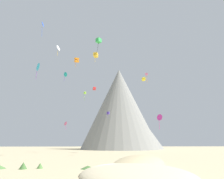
{
  "coord_description": "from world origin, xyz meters",
  "views": [
    {
      "loc": [
        -0.4,
        -33.12,
        4.26
      ],
      "look_at": [
        3.6,
        36.26,
        22.78
      ],
      "focal_mm": 32.0,
      "sensor_mm": 36.0,
      "label": 1
    }
  ],
  "objects_px": {
    "bush_ridge_crest": "(23,166)",
    "kite_teal_high": "(65,74)",
    "bush_low_patch": "(88,167)",
    "kite_pink_high": "(146,74)",
    "kite_lime_high": "(85,93)",
    "bush_mid_center": "(122,160)",
    "kite_green_high": "(99,41)",
    "kite_white_high": "(59,48)",
    "rock_massif": "(122,114)",
    "kite_red_high": "(94,89)",
    "kite_orange_high": "(77,60)",
    "kite_cyan_high": "(37,67)",
    "bush_far_right": "(0,167)",
    "kite_yellow_high": "(144,79)",
    "bush_near_right": "(40,166)",
    "kite_gold_high": "(96,55)",
    "kite_blue_high": "(43,26)",
    "kite_rainbow_low": "(65,123)",
    "kite_indigo_mid": "(108,113)",
    "kite_magenta_low": "(160,118)"
  },
  "relations": [
    {
      "from": "kite_yellow_high",
      "to": "kite_green_high",
      "type": "bearing_deg",
      "value": 142.97
    },
    {
      "from": "kite_orange_high",
      "to": "kite_pink_high",
      "type": "bearing_deg",
      "value": 4.31
    },
    {
      "from": "kite_yellow_high",
      "to": "bush_ridge_crest",
      "type": "bearing_deg",
      "value": 146.62
    },
    {
      "from": "kite_blue_high",
      "to": "kite_cyan_high",
      "type": "bearing_deg",
      "value": 76.18
    },
    {
      "from": "rock_massif",
      "to": "kite_red_high",
      "type": "relative_size",
      "value": 45.59
    },
    {
      "from": "kite_pink_high",
      "to": "rock_massif",
      "type": "bearing_deg",
      "value": 101.43
    },
    {
      "from": "bush_near_right",
      "to": "kite_cyan_high",
      "type": "bearing_deg",
      "value": 113.75
    },
    {
      "from": "kite_lime_high",
      "to": "bush_mid_center",
      "type": "bearing_deg",
      "value": 173.82
    },
    {
      "from": "bush_ridge_crest",
      "to": "kite_white_high",
      "type": "bearing_deg",
      "value": 90.43
    },
    {
      "from": "bush_far_right",
      "to": "kite_yellow_high",
      "type": "relative_size",
      "value": 1.41
    },
    {
      "from": "kite_green_high",
      "to": "kite_white_high",
      "type": "bearing_deg",
      "value": 54.44
    },
    {
      "from": "kite_orange_high",
      "to": "kite_rainbow_low",
      "type": "relative_size",
      "value": 0.85
    },
    {
      "from": "kite_green_high",
      "to": "bush_near_right",
      "type": "bearing_deg",
      "value": 112.44
    },
    {
      "from": "bush_mid_center",
      "to": "kite_lime_high",
      "type": "relative_size",
      "value": 0.45
    },
    {
      "from": "rock_massif",
      "to": "kite_magenta_low",
      "type": "distance_m",
      "value": 82.36
    },
    {
      "from": "kite_lime_high",
      "to": "kite_rainbow_low",
      "type": "distance_m",
      "value": 17.09
    },
    {
      "from": "bush_near_right",
      "to": "kite_rainbow_low",
      "type": "bearing_deg",
      "value": 95.6
    },
    {
      "from": "kite_white_high",
      "to": "kite_red_high",
      "type": "bearing_deg",
      "value": 3.47
    },
    {
      "from": "bush_far_right",
      "to": "bush_ridge_crest",
      "type": "height_order",
      "value": "bush_ridge_crest"
    },
    {
      "from": "kite_white_high",
      "to": "kite_magenta_low",
      "type": "distance_m",
      "value": 36.12
    },
    {
      "from": "kite_orange_high",
      "to": "kite_cyan_high",
      "type": "distance_m",
      "value": 12.37
    },
    {
      "from": "bush_low_patch",
      "to": "kite_pink_high",
      "type": "height_order",
      "value": "kite_pink_high"
    },
    {
      "from": "bush_near_right",
      "to": "kite_gold_high",
      "type": "xyz_separation_m",
      "value": [
        8.1,
        29.58,
        34.28
      ]
    },
    {
      "from": "bush_ridge_crest",
      "to": "kite_teal_high",
      "type": "relative_size",
      "value": 0.32
    },
    {
      "from": "bush_near_right",
      "to": "bush_ridge_crest",
      "type": "xyz_separation_m",
      "value": [
        -2.56,
        -0.69,
        0.09
      ]
    },
    {
      "from": "bush_mid_center",
      "to": "kite_teal_high",
      "type": "distance_m",
      "value": 48.32
    },
    {
      "from": "bush_mid_center",
      "to": "kite_orange_high",
      "type": "xyz_separation_m",
      "value": [
        -12.15,
        6.71,
        26.81
      ]
    },
    {
      "from": "kite_yellow_high",
      "to": "kite_white_high",
      "type": "bearing_deg",
      "value": 131.21
    },
    {
      "from": "rock_massif",
      "to": "bush_near_right",
      "type": "bearing_deg",
      "value": -104.13
    },
    {
      "from": "bush_far_right",
      "to": "kite_lime_high",
      "type": "bearing_deg",
      "value": 80.59
    },
    {
      "from": "kite_magenta_low",
      "to": "bush_near_right",
      "type": "bearing_deg",
      "value": 84.77
    },
    {
      "from": "bush_mid_center",
      "to": "kite_pink_high",
      "type": "distance_m",
      "value": 35.54
    },
    {
      "from": "bush_low_patch",
      "to": "kite_gold_high",
      "type": "distance_m",
      "value": 46.11
    },
    {
      "from": "kite_blue_high",
      "to": "bush_far_right",
      "type": "bearing_deg",
      "value": -124.23
    },
    {
      "from": "rock_massif",
      "to": "kite_teal_high",
      "type": "distance_m",
      "value": 66.3
    },
    {
      "from": "bush_far_right",
      "to": "kite_cyan_high",
      "type": "relative_size",
      "value": 0.41
    },
    {
      "from": "bush_ridge_crest",
      "to": "kite_blue_high",
      "type": "xyz_separation_m",
      "value": [
        -4.9,
        17.5,
        37.27
      ]
    },
    {
      "from": "kite_yellow_high",
      "to": "kite_red_high",
      "type": "distance_m",
      "value": 23.55
    },
    {
      "from": "kite_blue_high",
      "to": "kite_indigo_mid",
      "type": "distance_m",
      "value": 46.4
    },
    {
      "from": "kite_white_high",
      "to": "kite_pink_high",
      "type": "height_order",
      "value": "kite_white_high"
    },
    {
      "from": "kite_blue_high",
      "to": "kite_pink_high",
      "type": "bearing_deg",
      "value": -15.4
    },
    {
      "from": "kite_lime_high",
      "to": "bush_low_patch",
      "type": "bearing_deg",
      "value": 163.99
    },
    {
      "from": "kite_red_high",
      "to": "kite_cyan_high",
      "type": "bearing_deg",
      "value": 51.04
    },
    {
      "from": "kite_rainbow_low",
      "to": "kite_green_high",
      "type": "bearing_deg",
      "value": -24.58
    },
    {
      "from": "kite_blue_high",
      "to": "kite_red_high",
      "type": "distance_m",
      "value": 41.18
    },
    {
      "from": "kite_gold_high",
      "to": "kite_indigo_mid",
      "type": "distance_m",
      "value": 29.52
    },
    {
      "from": "kite_red_high",
      "to": "kite_rainbow_low",
      "type": "bearing_deg",
      "value": -4.61
    },
    {
      "from": "bush_mid_center",
      "to": "bush_far_right",
      "type": "bearing_deg",
      "value": -155.03
    },
    {
      "from": "rock_massif",
      "to": "kite_cyan_high",
      "type": "relative_size",
      "value": 13.96
    },
    {
      "from": "kite_orange_high",
      "to": "kite_indigo_mid",
      "type": "bearing_deg",
      "value": 48.89
    }
  ]
}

